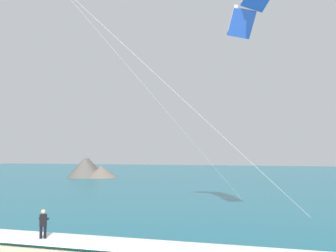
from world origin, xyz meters
TOP-DOWN VIEW (x-y plane):
  - sea at (0.00, 70.66)m, footprint 200.00×120.00m
  - surf_foam at (0.00, 11.66)m, footprint 200.00×2.72m
  - surfboard at (-2.70, 11.55)m, footprint 1.03×1.45m
  - kitesurfer at (-2.71, 11.56)m, footprint 0.67×0.66m
  - headland_left at (-25.02, 57.68)m, footprint 9.37×7.22m

SIDE VIEW (x-z plane):
  - surfboard at x=-2.70m, z-range -0.02..0.07m
  - sea at x=0.00m, z-range 0.00..0.20m
  - surf_foam at x=0.00m, z-range 0.20..0.24m
  - kitesurfer at x=-2.71m, z-range 0.10..1.79m
  - headland_left at x=-25.02m, z-range -0.24..3.47m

